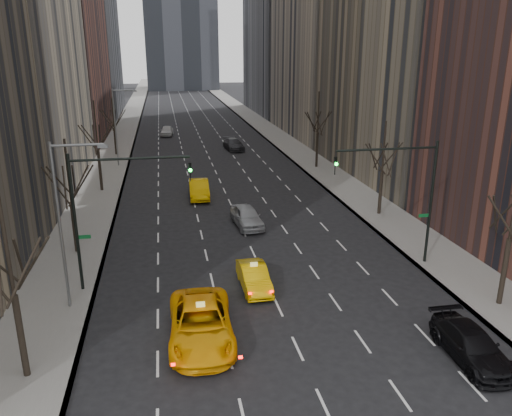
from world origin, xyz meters
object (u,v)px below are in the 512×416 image
taxi_sedan (254,277)px  silver_sedan_ahead (247,216)px  parked_suv_black (471,345)px  taxi_suv (201,323)px

taxi_sedan → silver_sedan_ahead: 10.87m
silver_sedan_ahead → taxi_sedan: bearing=-103.3°
taxi_sedan → silver_sedan_ahead: silver_sedan_ahead is taller
taxi_sedan → silver_sedan_ahead: size_ratio=0.90×
taxi_sedan → parked_suv_black: 12.13m
taxi_sedan → taxi_suv: bearing=-126.4°
silver_sedan_ahead → parked_suv_black: (7.02, -19.53, -0.09)m
taxi_sedan → silver_sedan_ahead: bearing=81.5°
silver_sedan_ahead → parked_suv_black: silver_sedan_ahead is taller
silver_sedan_ahead → parked_suv_black: size_ratio=0.96×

